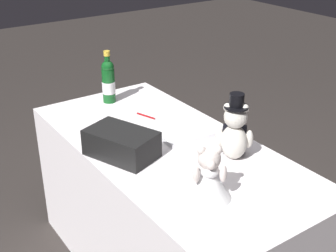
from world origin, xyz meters
name	(u,v)px	position (x,y,z in m)	size (l,w,h in m)	color
reception_table	(168,213)	(0.00, 0.00, 0.39)	(1.55, 0.73, 0.77)	white
teddy_bear_groom	(234,133)	(0.25, 0.18, 0.89)	(0.16, 0.15, 0.30)	beige
teddy_bear_bride	(208,174)	(0.42, -0.11, 0.86)	(0.23, 0.21, 0.22)	white
champagne_bottle	(108,81)	(-0.63, 0.03, 0.90)	(0.07, 0.07, 0.30)	#10491A
signing_pen	(147,116)	(-0.33, 0.09, 0.78)	(0.12, 0.05, 0.01)	maroon
gift_case_black	(121,143)	(-0.04, -0.22, 0.83)	(0.35, 0.28, 0.12)	black
guestbook	(184,132)	(-0.06, 0.13, 0.78)	(0.22, 0.27, 0.02)	white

